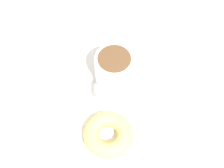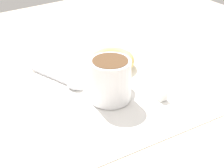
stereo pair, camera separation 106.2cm
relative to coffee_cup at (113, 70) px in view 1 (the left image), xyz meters
The scene contains 6 objects.
ground_plane 5.89cm from the coffee_cup, behind, with size 120.00×120.00×2.00cm, color beige.
napkin 4.86cm from the coffee_cup, 128.26° to the right, with size 33.58×33.58×0.30cm, color white.
coffee_cup is the anchor object (origin of this frame).
donut 13.40cm from the coffee_cup, 125.29° to the right, with size 9.64×9.64×3.13cm, color #E5C66B.
spoon 11.12cm from the coffee_cup, 64.24° to the right, with size 6.02×14.16×0.90cm.
sugar_cube 10.29cm from the coffee_cup, 144.12° to the left, with size 1.56×1.56×1.56cm, color white.
Camera 1 is at (-19.42, -35.25, 68.49)cm, focal length 60.00 mm.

